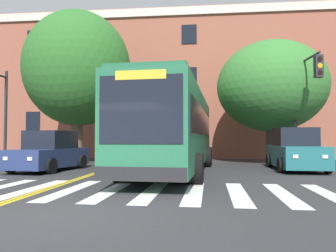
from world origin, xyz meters
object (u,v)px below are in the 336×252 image
Objects in this scene: car_teal_far_lane at (295,151)px; car_black_behind_bus at (165,148)px; car_navy_near_lane at (50,153)px; traffic_light_near_corner at (304,91)px; street_tree_curbside_large at (271,87)px; city_bus at (175,129)px; street_tree_curbside_small at (78,69)px.

car_teal_far_lane is 1.02× the size of car_black_behind_bus.
traffic_light_near_corner reaches higher than car_navy_near_lane.
car_navy_near_lane is at bearing -155.04° from street_tree_curbside_large.
city_bus is 8.59m from car_black_behind_bus.
traffic_light_near_corner is at bearing -11.39° from street_tree_curbside_small.
car_black_behind_bus is at bearing 152.53° from street_tree_curbside_large.
car_navy_near_lane reaches higher than car_black_behind_bus.
city_bus is 5.70m from car_teal_far_lane.
car_teal_far_lane reaches higher than car_black_behind_bus.
street_tree_curbside_large is at bearing 24.96° from car_navy_near_lane.
street_tree_curbside_small is at bearing 164.27° from car_teal_far_lane.
car_black_behind_bus is at bearing 133.98° from car_teal_far_lane.
car_teal_far_lane is at bearing 7.05° from car_navy_near_lane.
car_teal_far_lane is 13.10m from street_tree_curbside_small.
car_teal_far_lane is (5.45, 1.34, -1.00)m from city_bus.
street_tree_curbside_large is (-0.99, 2.88, 0.69)m from traffic_light_near_corner.
traffic_light_near_corner is at bearing 19.19° from city_bus.
car_teal_far_lane is (11.15, 1.38, 0.06)m from car_navy_near_lane.
traffic_light_near_corner is 0.61× the size of street_tree_curbside_small.
car_navy_near_lane is 12.40m from traffic_light_near_corner.
city_bus is 7.64m from street_tree_curbside_large.
street_tree_curbside_small is at bearing -178.13° from street_tree_curbside_large.
street_tree_curbside_large is at bearing 1.87° from street_tree_curbside_small.
street_tree_curbside_small is at bearing -142.45° from car_black_behind_bus.
city_bus is at bearing -36.44° from street_tree_curbside_small.
street_tree_curbside_large is at bearing -27.47° from car_black_behind_bus.
car_navy_near_lane is 0.49× the size of street_tree_curbside_small.
street_tree_curbside_small reaches higher than car_teal_far_lane.
car_teal_far_lane is at bearing -130.97° from traffic_light_near_corner.
car_black_behind_bus is at bearing 140.16° from traffic_light_near_corner.
car_teal_far_lane is 0.82× the size of traffic_light_near_corner.
street_tree_curbside_small reaches higher than car_black_behind_bus.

